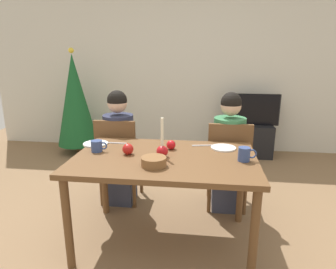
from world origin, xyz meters
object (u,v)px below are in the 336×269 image
object	(u,v)px
person_left_child	(119,150)
christmas_tree	(75,100)
candle_centerpiece	(162,149)
mug_left	(97,146)
person_right_child	(228,154)
bowl_walnuts	(154,162)
dining_table	(165,166)
apple_near_candle	(171,145)
apple_by_left_plate	(128,149)
mug_right	(245,154)
plate_left	(96,144)
tv_stand	(250,140)
plate_right	(223,148)
chair_left	(119,156)
tv	(252,110)
chair_right	(228,161)

from	to	relation	value
person_left_child	christmas_tree	size ratio (longest dim) A/B	0.74
candle_centerpiece	mug_left	distance (m)	0.54
person_right_child	bowl_walnuts	world-z (taller)	person_right_child
dining_table	christmas_tree	xyz separation A→B (m)	(-1.66, 2.12, 0.16)
christmas_tree	apple_near_candle	world-z (taller)	christmas_tree
person_left_child	apple_by_left_plate	distance (m)	0.72
christmas_tree	mug_right	world-z (taller)	christmas_tree
person_left_child	plate_left	world-z (taller)	person_left_child
plate_left	mug_right	distance (m)	1.26
tv_stand	plate_right	bearing A→B (deg)	-104.50
mug_right	plate_right	bearing A→B (deg)	116.13
chair_left	tv	world-z (taller)	tv
apple_by_left_plate	person_right_child	bearing A→B (deg)	37.31
tv	apple_by_left_plate	distance (m)	2.62
person_left_child	bowl_walnuts	bearing A→B (deg)	-59.24
person_left_child	person_right_child	bearing A→B (deg)	0.00
tv	plate_right	bearing A→B (deg)	-104.49
plate_left	plate_right	bearing A→B (deg)	1.14
tv	apple_by_left_plate	world-z (taller)	tv
person_right_child	chair_right	bearing A→B (deg)	-90.00
plate_right	apple_near_candle	size ratio (longest dim) A/B	2.71
chair_right	apple_by_left_plate	xyz separation A→B (m)	(-0.83, -0.60, 0.28)
apple_near_candle	christmas_tree	bearing A→B (deg)	131.07
chair_left	apple_by_left_plate	distance (m)	0.71
plate_left	apple_near_candle	world-z (taller)	apple_near_candle
candle_centerpiece	plate_right	size ratio (longest dim) A/B	1.48
chair_left	plate_right	distance (m)	1.10
chair_right	person_right_child	world-z (taller)	person_right_child
plate_right	apple_by_left_plate	xyz separation A→B (m)	(-0.75, -0.25, 0.04)
plate_left	plate_right	xyz separation A→B (m)	(1.10, 0.02, 0.00)
tv	christmas_tree	xyz separation A→B (m)	(-2.65, -0.19, 0.12)
plate_right	apple_near_candle	bearing A→B (deg)	-169.89
chair_left	apple_near_candle	distance (m)	0.77
christmas_tree	plate_left	distance (m)	2.14
candle_centerpiece	apple_near_candle	size ratio (longest dim) A/B	4.01
bowl_walnuts	apple_by_left_plate	distance (m)	0.33
chair_right	plate_right	distance (m)	0.43
tv	plate_left	bearing A→B (deg)	-128.22
mug_right	mug_left	bearing A→B (deg)	176.45
tv	mug_right	distance (m)	2.36
dining_table	christmas_tree	bearing A→B (deg)	128.11
plate_right	chair_right	bearing A→B (deg)	77.82
mug_right	apple_by_left_plate	distance (m)	0.89
chair_left	bowl_walnuts	world-z (taller)	chair_left
chair_right	mug_right	distance (m)	0.70
apple_near_candle	apple_by_left_plate	distance (m)	0.36
tv_stand	person_right_child	bearing A→B (deg)	-105.26
bowl_walnuts	mug_left	bearing A→B (deg)	153.17
plate_left	apple_near_candle	xyz separation A→B (m)	(0.67, -0.05, 0.03)
chair_right	person_left_child	distance (m)	1.09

